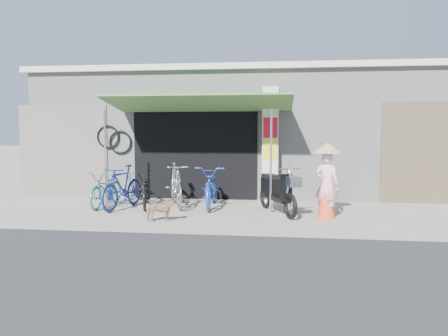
# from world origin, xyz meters

# --- Properties ---
(ground) EXTENTS (80.00, 80.00, 0.00)m
(ground) POSITION_xyz_m (0.00, 0.00, 0.00)
(ground) COLOR gray
(ground) RESTS_ON ground
(road_strip) EXTENTS (80.00, 6.00, 0.01)m
(road_strip) POSITION_xyz_m (0.00, -4.50, 0.01)
(road_strip) COLOR #303033
(road_strip) RESTS_ON ground
(bicycle_shop) EXTENTS (12.30, 5.30, 3.66)m
(bicycle_shop) POSITION_xyz_m (-0.00, 5.09, 1.83)
(bicycle_shop) COLOR #9DA29A
(bicycle_shop) RESTS_ON ground
(shop_pillar) EXTENTS (0.42, 0.44, 3.00)m
(shop_pillar) POSITION_xyz_m (0.85, 2.45, 1.50)
(shop_pillar) COLOR beige
(shop_pillar) RESTS_ON ground
(awning) EXTENTS (4.60, 1.88, 2.72)m
(awning) POSITION_xyz_m (-0.90, 1.63, 2.51)
(awning) COLOR #3B672E
(awning) RESTS_ON ground
(neighbour_right) EXTENTS (2.60, 0.06, 2.60)m
(neighbour_right) POSITION_xyz_m (5.00, 2.59, 1.30)
(neighbour_right) COLOR brown
(neighbour_right) RESTS_ON ground
(neighbour_left) EXTENTS (2.60, 0.06, 2.60)m
(neighbour_left) POSITION_xyz_m (-5.00, 2.59, 1.30)
(neighbour_left) COLOR #6B665B
(neighbour_left) RESTS_ON ground
(bike_teal) EXTENTS (0.66, 1.73, 0.90)m
(bike_teal) POSITION_xyz_m (-3.13, 1.10, 0.45)
(bike_teal) COLOR #1D8373
(bike_teal) RESTS_ON ground
(bike_blue) EXTENTS (0.83, 1.81, 1.05)m
(bike_blue) POSITION_xyz_m (-2.63, 0.86, 0.52)
(bike_blue) COLOR navy
(bike_blue) RESTS_ON ground
(bike_black) EXTENTS (1.01, 1.79, 0.89)m
(bike_black) POSITION_xyz_m (-2.14, 1.15, 0.45)
(bike_black) COLOR black
(bike_black) RESTS_ON ground
(bike_silver) EXTENTS (1.13, 1.88, 1.09)m
(bike_silver) POSITION_xyz_m (-1.44, 1.34, 0.55)
(bike_silver) COLOR #98999D
(bike_silver) RESTS_ON ground
(bike_navy) EXTENTS (0.81, 2.00, 1.03)m
(bike_navy) POSITION_xyz_m (-0.55, 1.36, 0.51)
(bike_navy) COLOR #22449F
(bike_navy) RESTS_ON ground
(street_dog) EXTENTS (0.63, 0.37, 0.49)m
(street_dog) POSITION_xyz_m (-1.34, -0.50, 0.25)
(street_dog) COLOR tan
(street_dog) RESTS_ON ground
(moped) EXTENTS (0.96, 1.81, 1.09)m
(moped) POSITION_xyz_m (1.03, 0.78, 0.49)
(moped) COLOR black
(moped) RESTS_ON ground
(nun) EXTENTS (0.64, 0.64, 1.62)m
(nun) POSITION_xyz_m (2.11, 0.38, 0.81)
(nun) COLOR pink
(nun) RESTS_ON ground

